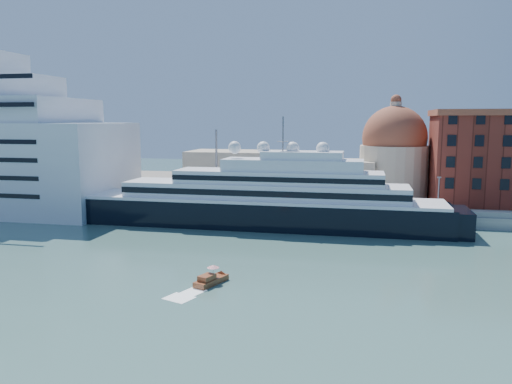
# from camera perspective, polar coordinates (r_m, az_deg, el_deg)

# --- Properties ---
(ground) EXTENTS (400.00, 400.00, 0.00)m
(ground) POSITION_cam_1_polar(r_m,az_deg,el_deg) (84.64, 2.13, -7.30)
(ground) COLOR #335850
(ground) RESTS_ON ground
(quay) EXTENTS (180.00, 10.00, 2.50)m
(quay) POSITION_cam_1_polar(r_m,az_deg,el_deg) (117.17, 5.08, -2.36)
(quay) COLOR gray
(quay) RESTS_ON ground
(land) EXTENTS (260.00, 72.00, 2.00)m
(land) POSITION_cam_1_polar(r_m,az_deg,el_deg) (157.46, 6.97, 0.22)
(land) COLOR slate
(land) RESTS_ON ground
(quay_fence) EXTENTS (180.00, 0.10, 1.20)m
(quay_fence) POSITION_cam_1_polar(r_m,az_deg,el_deg) (112.44, 4.80, -1.84)
(quay_fence) COLOR slate
(quay_fence) RESTS_ON quay
(superyacht) EXTENTS (91.67, 12.71, 27.40)m
(superyacht) POSITION_cam_1_polar(r_m,az_deg,el_deg) (107.91, -1.56, -1.36)
(superyacht) COLOR black
(superyacht) RESTS_ON ground
(service_barge) EXTENTS (11.91, 6.36, 2.55)m
(service_barge) POSITION_cam_1_polar(r_m,az_deg,el_deg) (117.09, -15.58, -2.89)
(service_barge) COLOR white
(service_barge) RESTS_ON ground
(water_taxi) EXTENTS (3.81, 6.07, 2.74)m
(water_taxi) POSITION_cam_1_polar(r_m,az_deg,el_deg) (70.62, -5.22, -9.94)
(water_taxi) COLOR maroon
(water_taxi) RESTS_ON ground
(church) EXTENTS (66.00, 18.00, 25.50)m
(church) POSITION_cam_1_polar(r_m,az_deg,el_deg) (138.75, 9.00, 3.23)
(church) COLOR beige
(church) RESTS_ON land
(lamp_posts) EXTENTS (120.80, 2.40, 18.00)m
(lamp_posts) POSITION_cam_1_polar(r_m,az_deg,el_deg) (116.47, -1.17, 1.88)
(lamp_posts) COLOR slate
(lamp_posts) RESTS_ON quay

